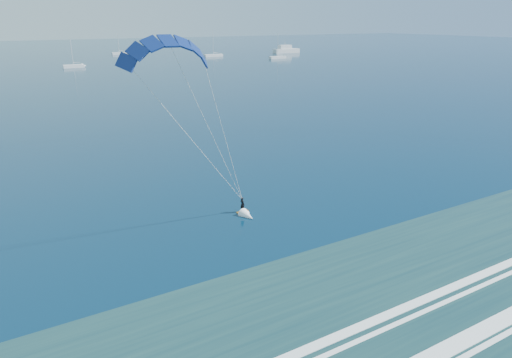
{
  "coord_description": "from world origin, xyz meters",
  "views": [
    {
      "loc": [
        -17.86,
        -7.36,
        17.83
      ],
      "look_at": [
        0.67,
        24.31,
        4.91
      ],
      "focal_mm": 32.0,
      "sensor_mm": 36.0,
      "label": 1
    }
  ],
  "objects_px": {
    "motor_yacht": "(286,50)",
    "sailboat_4": "(119,53)",
    "sailboat_3": "(74,66)",
    "sailboat_5": "(213,55)",
    "sailboat_6": "(278,57)",
    "kitesurfer_rig": "(210,131)"
  },
  "relations": [
    {
      "from": "motor_yacht",
      "to": "sailboat_4",
      "type": "bearing_deg",
      "value": 157.32
    },
    {
      "from": "motor_yacht",
      "to": "sailboat_3",
      "type": "distance_m",
      "value": 118.16
    },
    {
      "from": "sailboat_3",
      "to": "sailboat_4",
      "type": "bearing_deg",
      "value": 61.2
    },
    {
      "from": "sailboat_4",
      "to": "sailboat_5",
      "type": "height_order",
      "value": "sailboat_5"
    },
    {
      "from": "motor_yacht",
      "to": "sailboat_6",
      "type": "bearing_deg",
      "value": -129.7
    },
    {
      "from": "motor_yacht",
      "to": "sailboat_5",
      "type": "bearing_deg",
      "value": -175.69
    },
    {
      "from": "kitesurfer_rig",
      "to": "sailboat_4",
      "type": "xyz_separation_m",
      "value": [
        47.83,
        216.66,
        -8.44
      ]
    },
    {
      "from": "sailboat_4",
      "to": "sailboat_6",
      "type": "relative_size",
      "value": 0.93
    },
    {
      "from": "sailboat_3",
      "to": "sailboat_4",
      "type": "distance_m",
      "value": 68.52
    },
    {
      "from": "sailboat_5",
      "to": "motor_yacht",
      "type": "bearing_deg",
      "value": 4.31
    },
    {
      "from": "kitesurfer_rig",
      "to": "sailboat_3",
      "type": "relative_size",
      "value": 1.66
    },
    {
      "from": "sailboat_5",
      "to": "kitesurfer_rig",
      "type": "bearing_deg",
      "value": -115.31
    },
    {
      "from": "kitesurfer_rig",
      "to": "sailboat_3",
      "type": "distance_m",
      "value": 157.54
    },
    {
      "from": "motor_yacht",
      "to": "kitesurfer_rig",
      "type": "bearing_deg",
      "value": -125.53
    },
    {
      "from": "motor_yacht",
      "to": "sailboat_5",
      "type": "height_order",
      "value": "sailboat_5"
    },
    {
      "from": "sailboat_3",
      "to": "sailboat_5",
      "type": "distance_m",
      "value": 73.19
    },
    {
      "from": "sailboat_6",
      "to": "sailboat_5",
      "type": "bearing_deg",
      "value": 128.33
    },
    {
      "from": "sailboat_4",
      "to": "sailboat_5",
      "type": "xyz_separation_m",
      "value": [
        36.73,
        -37.84,
        0.01
      ]
    },
    {
      "from": "motor_yacht",
      "to": "sailboat_5",
      "type": "distance_m",
      "value": 45.74
    },
    {
      "from": "kitesurfer_rig",
      "to": "motor_yacht",
      "type": "xyz_separation_m",
      "value": [
        130.16,
        182.26,
        -7.46
      ]
    },
    {
      "from": "sailboat_5",
      "to": "sailboat_3",
      "type": "bearing_deg",
      "value": -162.34
    },
    {
      "from": "motor_yacht",
      "to": "sailboat_5",
      "type": "relative_size",
      "value": 1.19
    }
  ]
}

